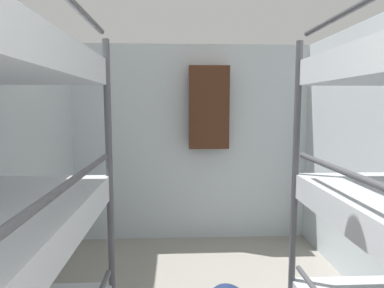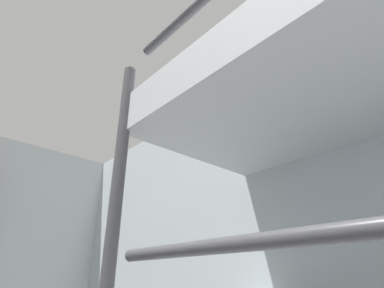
{
  "view_description": "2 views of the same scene",
  "coord_description": "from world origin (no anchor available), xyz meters",
  "views": [
    {
      "loc": [
        -0.18,
        0.18,
        1.55
      ],
      "look_at": [
        -0.04,
        3.05,
        1.23
      ],
      "focal_mm": 32.0,
      "sensor_mm": 36.0,
      "label": 1
    },
    {
      "loc": [
        0.13,
        1.46,
        1.18
      ],
      "look_at": [
        0.8,
        2.19,
        1.64
      ],
      "focal_mm": 28.0,
      "sensor_mm": 36.0,
      "label": 2
    }
  ],
  "objects": []
}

